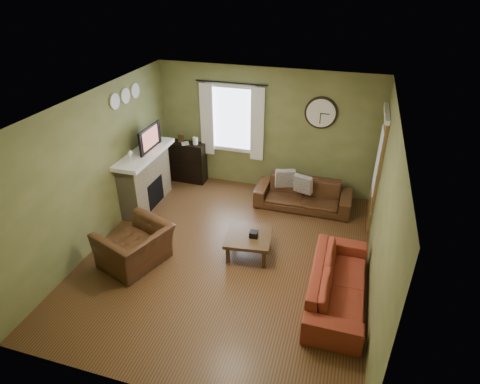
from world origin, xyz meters
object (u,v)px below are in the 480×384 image
(armchair, at_px, (135,246))
(coffee_table, at_px, (249,245))
(sofa_brown, at_px, (303,195))
(bookshelf, at_px, (189,162))
(sofa_red, at_px, (338,283))

(armchair, height_order, coffee_table, armchair)
(sofa_brown, bearing_deg, coffee_table, -109.37)
(bookshelf, xyz_separation_m, sofa_red, (3.53, -2.85, -0.17))
(bookshelf, xyz_separation_m, sofa_brown, (2.65, -0.41, -0.18))
(sofa_brown, distance_m, coffee_table, 1.92)
(armchair, xyz_separation_m, coffee_table, (1.70, 0.74, -0.14))
(sofa_brown, relative_size, armchair, 1.82)
(coffee_table, bearing_deg, bookshelf, 132.17)
(coffee_table, bearing_deg, sofa_red, -22.50)
(sofa_red, height_order, coffee_table, sofa_red)
(armchair, bearing_deg, sofa_brown, 157.00)
(sofa_red, distance_m, armchair, 3.23)
(bookshelf, xyz_separation_m, coffee_table, (2.01, -2.22, -0.26))
(sofa_red, bearing_deg, bookshelf, 51.10)
(bookshelf, bearing_deg, armchair, -84.06)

